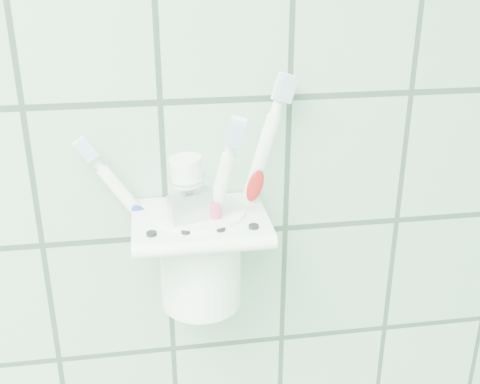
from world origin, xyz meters
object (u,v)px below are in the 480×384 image
(toothbrush_blue, at_px, (219,187))
(toothpaste_tube, at_px, (200,222))
(toothbrush_pink, at_px, (197,200))
(toothbrush_orange, at_px, (189,198))
(cup, at_px, (200,253))
(holder_bracket, at_px, (200,223))

(toothbrush_blue, bearing_deg, toothpaste_tube, -142.74)
(toothbrush_pink, bearing_deg, toothbrush_orange, -164.91)
(cup, xyz_separation_m, toothbrush_orange, (-0.01, 0.01, 0.06))
(cup, xyz_separation_m, toothbrush_pink, (-0.00, 0.01, 0.05))
(holder_bracket, xyz_separation_m, toothbrush_blue, (0.02, 0.01, 0.03))
(toothpaste_tube, bearing_deg, toothbrush_blue, 30.80)
(toothbrush_blue, bearing_deg, holder_bracket, -168.58)
(toothbrush_pink, height_order, toothbrush_orange, toothbrush_orange)
(toothbrush_blue, xyz_separation_m, toothbrush_orange, (-0.03, 0.01, -0.01))
(toothbrush_blue, relative_size, toothpaste_tube, 1.42)
(cup, bearing_deg, holder_bracket, -90.66)
(holder_bracket, bearing_deg, toothbrush_orange, 122.31)
(holder_bracket, bearing_deg, toothbrush_pink, 92.57)
(toothpaste_tube, bearing_deg, toothbrush_orange, 89.36)
(toothbrush_blue, relative_size, toothbrush_orange, 1.11)
(toothbrush_pink, bearing_deg, holder_bracket, -106.67)
(toothbrush_pink, xyz_separation_m, toothbrush_orange, (-0.01, -0.00, 0.01))
(cup, bearing_deg, toothbrush_orange, 132.81)
(cup, relative_size, toothbrush_orange, 0.50)
(cup, distance_m, toothbrush_orange, 0.06)
(toothbrush_pink, bearing_deg, toothbrush_blue, -46.06)
(toothbrush_blue, bearing_deg, cup, -179.49)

